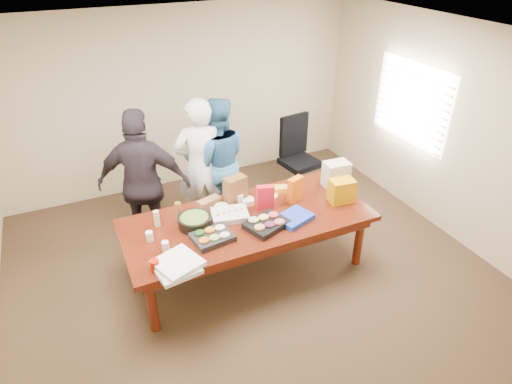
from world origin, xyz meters
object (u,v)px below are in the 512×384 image
salad_bowl (195,221)px  office_chair (300,160)px  sheet_cake (230,215)px  person_center (200,166)px  conference_table (248,244)px  person_right (217,162)px

salad_bowl → office_chair: bearing=31.0°
sheet_cake → salad_bowl: salad_bowl is taller
person_center → conference_table: bearing=104.9°
conference_table → salad_bowl: size_ratio=7.64×
salad_bowl → person_center: bearing=67.9°
person_right → sheet_cake: 1.15m
conference_table → person_center: person_center is taller
person_right → salad_bowl: (-0.68, -1.11, -0.08)m
sheet_cake → person_center: bearing=102.1°
conference_table → sheet_cake: bearing=152.7°
conference_table → salad_bowl: salad_bowl is taller
person_right → office_chair: bearing=-162.5°
office_chair → person_right: bearing=176.2°
office_chair → person_right: (-1.36, -0.12, 0.31)m
person_center → person_right: bearing=-156.8°
conference_table → office_chair: bearing=42.6°
office_chair → sheet_cake: size_ratio=2.84×
conference_table → sheet_cake: 0.46m
person_center → salad_bowl: bearing=73.8°
salad_bowl → conference_table: bearing=-9.7°
salad_bowl → person_right: bearing=58.4°
person_right → sheet_cake: person_right is taller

